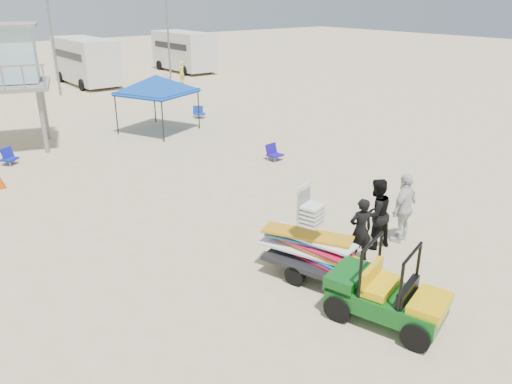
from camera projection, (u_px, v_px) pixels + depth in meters
ground at (321, 289)px, 11.22m from camera, size 140.00×140.00×0.00m
utility_cart at (388, 289)px, 9.82m from camera, size 1.70×2.44×1.68m
surf_trailer at (307, 244)px, 11.51m from camera, size 1.69×2.39×2.00m
man_left at (360, 230)px, 12.16m from camera, size 0.71×0.59×1.66m
man_mid at (375, 214)px, 12.78m from camera, size 1.02×0.85×1.89m
man_right at (404, 208)px, 13.08m from camera, size 1.19×0.66×1.93m
lifeguard_tower at (1, 60)px, 20.23m from camera, size 3.93×3.93×4.98m
canopy_blue at (156, 78)px, 23.21m from camera, size 3.81×3.81×3.10m
cone_near at (0, 181)px, 16.99m from camera, size 0.34×0.34×0.50m
beach_chair_a at (8, 156)px, 19.40m from camera, size 0.73×0.83×0.64m
beach_chair_b at (273, 152)px, 19.90m from camera, size 0.59×0.63×0.64m
beach_chair_c at (199, 112)px, 26.68m from camera, size 0.73×0.86×0.64m
rv_mid_right at (85, 59)px, 35.94m from camera, size 2.64×7.00×3.25m
rv_far_right at (183, 50)px, 42.19m from camera, size 2.64×6.60×3.25m
light_pole_left at (52, 32)px, 31.21m from camera, size 0.14×0.14×8.00m
light_pole_right at (168, 25)px, 37.47m from camera, size 0.14×0.14×8.00m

